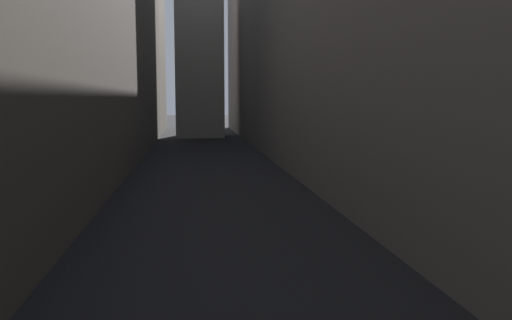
# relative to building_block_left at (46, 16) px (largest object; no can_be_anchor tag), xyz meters

# --- Properties ---
(ground_plane) EXTENTS (264.00, 264.00, 0.00)m
(ground_plane) POSITION_rel_building_block_left_xyz_m (12.07, -2.00, -11.46)
(ground_plane) COLOR black
(building_block_left) EXTENTS (13.14, 108.00, 22.92)m
(building_block_left) POSITION_rel_building_block_left_xyz_m (0.00, 0.00, 0.00)
(building_block_left) COLOR #60594F
(building_block_left) RESTS_ON ground
(building_block_right) EXTENTS (12.35, 108.00, 23.16)m
(building_block_right) POSITION_rel_building_block_left_xyz_m (23.75, 0.00, 0.12)
(building_block_right) COLOR slate
(building_block_right) RESTS_ON ground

